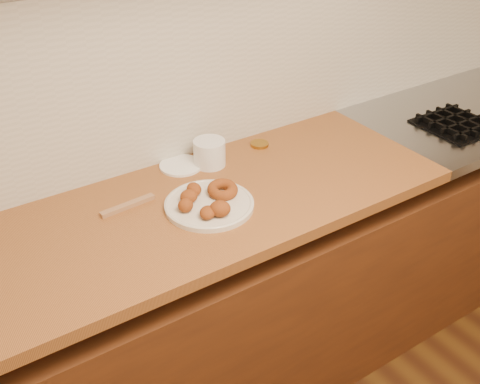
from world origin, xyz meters
name	(u,v)px	position (x,y,z in m)	size (l,w,h in m)	color
wall_back	(230,18)	(0.00, 2.00, 1.35)	(4.00, 0.02, 2.70)	#BFAE94
base_cabinet	(275,287)	(0.00, 1.69, 0.39)	(3.60, 0.60, 0.77)	#552910
butcher_block	(98,243)	(-0.65, 1.69, 0.88)	(2.30, 0.62, 0.04)	#965A2C
backsplash	(232,63)	(0.00, 1.99, 1.20)	(3.60, 0.02, 0.60)	beige
donut_plate	(209,205)	(-0.30, 1.65, 0.91)	(0.28, 0.28, 0.02)	beige
ring_donut	(222,189)	(-0.24, 1.67, 0.93)	(0.10, 0.10, 0.03)	#8B3A15
fried_dough_chunks	(202,203)	(-0.34, 1.63, 0.94)	(0.15, 0.22, 0.05)	#8B3A15
plastic_tub	(210,153)	(-0.17, 1.87, 0.95)	(0.11, 0.11, 0.09)	white
tub_lid	(181,165)	(-0.26, 1.92, 0.90)	(0.15, 0.15, 0.01)	white
brass_jar_lid	(260,144)	(0.06, 1.90, 0.91)	(0.07, 0.07, 0.01)	olive
wooden_utensil	(128,205)	(-0.51, 1.78, 0.91)	(0.18, 0.02, 0.01)	#976B46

